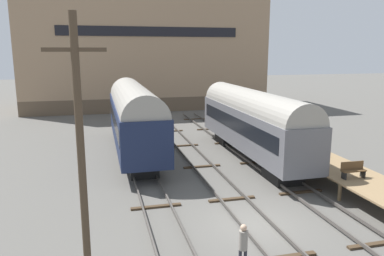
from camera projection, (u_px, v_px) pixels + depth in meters
The scene contains 11 objects.
ground_plane at pixel (254, 224), 17.37m from camera, with size 200.00×200.00×0.00m, color #56544F.
track_left at pixel (166, 232), 16.36m from camera, with size 2.60×60.00×0.26m.
track_middle at pixel (254, 222), 17.35m from camera, with size 2.60×60.00×0.26m.
track_right at pixel (332, 212), 18.33m from camera, with size 2.60×60.00×0.26m.
train_car_navy at pixel (134, 115), 28.64m from camera, with size 3.14×15.36×5.45m.
train_car_grey at pixel (252, 120), 27.43m from camera, with size 2.86×15.33×5.14m.
station_platform at pixel (364, 181), 20.32m from camera, with size 3.20×11.03×1.05m.
bench at pixel (353, 169), 20.51m from camera, with size 1.40×0.40×0.91m.
person_worker at pixel (243, 243), 13.45m from camera, with size 0.32×0.32×1.85m.
utility_pole at pixel (81, 159), 11.38m from camera, with size 1.80×0.24×9.03m.
warehouse_building at pixel (144, 40), 53.61m from camera, with size 32.58×13.35×18.72m.
Camera 1 is at (-6.72, -14.92, 7.91)m, focal length 35.00 mm.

